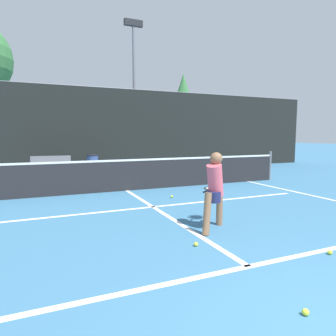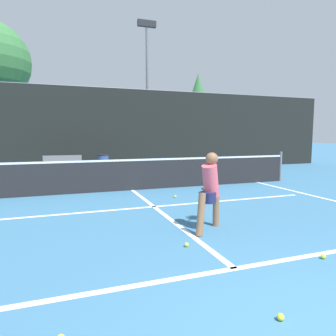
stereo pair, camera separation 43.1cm
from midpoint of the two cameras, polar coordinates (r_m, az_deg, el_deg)
name	(u,v)px [view 2 (the right image)]	position (r m, az deg, el deg)	size (l,w,h in m)	color
court_baseline_near	(235,269)	(4.08, 15.69, -18.01)	(11.00, 0.10, 0.01)	white
court_service_line	(154,207)	(7.04, -0.94, -7.38)	(8.25, 0.10, 0.01)	white
court_center_mark	(162,213)	(6.49, 0.80, -8.58)	(0.10, 5.72, 0.01)	white
court_sideline_right	(323,198)	(9.07, 28.70, -5.07)	(0.10, 6.72, 0.01)	white
net	(132,174)	(9.08, -5.50, -1.06)	(11.09, 0.09, 1.07)	slate
fence_back	(107,130)	(13.95, -10.68, 7.13)	(24.00, 0.06, 3.81)	black
player_practicing	(210,188)	(5.32, 10.30, -3.71)	(0.88, 1.01, 1.37)	#8C6042
tennis_ball_scattered_1	(281,317)	(3.25, 24.59, -24.47)	(0.07, 0.07, 0.07)	#D1E033
tennis_ball_scattered_2	(175,197)	(8.03, 2.91, -5.47)	(0.07, 0.07, 0.07)	#D1E033
tennis_ball_scattered_3	(323,256)	(4.81, 29.85, -14.44)	(0.07, 0.07, 0.07)	#D1E033
tennis_ball_scattered_4	(187,245)	(4.65, 6.29, -14.35)	(0.07, 0.07, 0.07)	#D1E033
courtside_bench	(63,165)	(12.55, -18.52, 0.46)	(1.50, 0.47, 0.86)	slate
trash_bin	(103,164)	(12.91, -11.30, 0.68)	(0.48, 0.48, 0.86)	#384C7F
parked_car	(113,155)	(16.72, -9.71, 2.45)	(1.76, 4.37, 1.36)	silver
floodlight_mast	(147,74)	(18.72, -3.30, 17.52)	(1.10, 0.24, 8.34)	slate
tree_mid	(198,98)	(24.49, 6.26, 13.06)	(2.44, 2.44, 6.50)	brown
building_far	(84,122)	(28.06, -15.31, 8.42)	(36.00, 2.40, 5.63)	#B2ADA3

